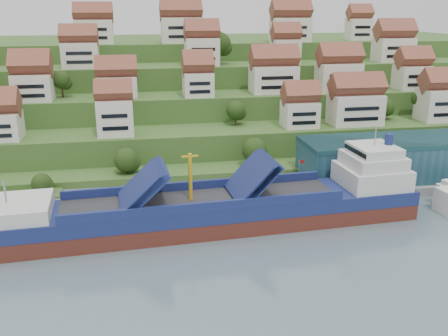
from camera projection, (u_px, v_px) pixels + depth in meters
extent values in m
plane|color=slate|center=(229.00, 226.00, 103.08)|extent=(300.00, 300.00, 0.00)
cube|color=gray|center=(299.00, 190.00, 120.16)|extent=(180.00, 14.00, 2.20)
cube|color=#2D4C1E|center=(186.00, 125.00, 183.02)|extent=(260.00, 128.00, 4.00)
cube|color=#2D4C1E|center=(184.00, 112.00, 186.63)|extent=(260.00, 118.00, 11.00)
cube|color=#2D4C1E|center=(182.00, 99.00, 193.05)|extent=(260.00, 102.00, 18.00)
cube|color=#2D4C1E|center=(179.00, 87.00, 199.47)|extent=(260.00, 86.00, 25.00)
cube|color=#2D4C1E|center=(177.00, 77.00, 206.97)|extent=(260.00, 68.00, 31.00)
cube|color=silver|center=(0.00, 126.00, 125.90)|extent=(10.16, 8.57, 6.84)
cube|color=silver|center=(115.00, 118.00, 129.61)|extent=(9.24, 7.03, 9.41)
cube|color=silver|center=(300.00, 114.00, 139.26)|extent=(9.46, 7.73, 7.07)
cube|color=silver|center=(355.00, 109.00, 141.96)|extent=(14.51, 8.26, 8.57)
cube|color=silver|center=(439.00, 105.00, 146.56)|extent=(11.39, 8.31, 9.33)
cube|color=silver|center=(33.00, 87.00, 139.32)|extent=(10.50, 8.98, 7.42)
cube|color=silver|center=(117.00, 87.00, 145.22)|extent=(11.41, 7.90, 5.96)
cube|color=silver|center=(198.00, 84.00, 146.58)|extent=(8.50, 8.56, 6.91)
cube|color=silver|center=(274.00, 79.00, 152.09)|extent=(13.89, 8.36, 8.19)
cube|color=silver|center=(338.00, 77.00, 154.48)|extent=(12.89, 8.18, 8.67)
cube|color=silver|center=(412.00, 78.00, 158.32)|extent=(10.10, 8.04, 7.50)
cube|color=silver|center=(80.00, 55.00, 154.33)|extent=(10.98, 7.30, 7.74)
cube|color=silver|center=(202.00, 52.00, 160.92)|extent=(10.63, 7.79, 8.71)
cube|color=silver|center=(285.00, 52.00, 166.05)|extent=(8.96, 7.14, 7.97)
cube|color=silver|center=(393.00, 50.00, 172.28)|extent=(12.65, 8.47, 8.02)
cube|color=silver|center=(94.00, 32.00, 170.34)|extent=(12.58, 7.51, 8.07)
cube|color=silver|center=(181.00, 30.00, 174.83)|extent=(13.86, 8.15, 8.69)
cube|color=silver|center=(290.00, 30.00, 181.12)|extent=(13.71, 8.73, 8.46)
cube|color=silver|center=(359.00, 29.00, 190.81)|extent=(8.63, 7.05, 7.95)
ellipsoid|color=#274216|center=(254.00, 150.00, 126.90)|extent=(6.36, 6.36, 6.36)
ellipsoid|color=#274216|center=(126.00, 160.00, 121.96)|extent=(6.00, 6.00, 6.00)
ellipsoid|color=#274216|center=(385.00, 107.00, 148.26)|extent=(5.41, 5.41, 5.41)
ellipsoid|color=#274216|center=(419.00, 99.00, 149.39)|extent=(4.81, 4.81, 4.81)
ellipsoid|color=#274216|center=(236.00, 110.00, 141.00)|extent=(5.45, 5.45, 5.45)
ellipsoid|color=#274216|center=(334.00, 69.00, 159.32)|extent=(4.92, 4.92, 4.92)
ellipsoid|color=#274216|center=(21.00, 82.00, 143.44)|extent=(5.01, 5.01, 5.01)
ellipsoid|color=#274216|center=(61.00, 80.00, 143.84)|extent=(5.16, 5.16, 5.16)
ellipsoid|color=#274216|center=(220.00, 44.00, 163.72)|extent=(7.34, 7.34, 7.34)
ellipsoid|color=#274216|center=(294.00, 46.00, 171.04)|extent=(4.59, 4.59, 4.59)
ellipsoid|color=#274216|center=(293.00, 52.00, 169.69)|extent=(4.55, 4.55, 4.55)
ellipsoid|color=#274216|center=(42.00, 183.00, 112.63)|extent=(4.59, 4.59, 4.59)
cube|color=#214859|center=(419.00, 157.00, 125.54)|extent=(60.00, 15.00, 10.00)
cylinder|color=gray|center=(299.00, 177.00, 113.57)|extent=(0.16, 0.16, 8.00)
cube|color=maroon|center=(302.00, 162.00, 112.57)|extent=(1.20, 0.05, 0.80)
cube|color=#512118|center=(213.00, 222.00, 102.27)|extent=(86.62, 18.11, 5.51)
cube|color=navy|center=(212.00, 205.00, 101.13)|extent=(86.63, 18.25, 2.87)
cube|color=silver|center=(20.00, 209.00, 92.22)|extent=(11.72, 13.18, 2.87)
cube|color=#262628|center=(202.00, 200.00, 100.20)|extent=(55.68, 14.37, 0.33)
cube|color=navy|center=(140.00, 187.00, 96.36)|extent=(8.94, 12.62, 7.62)
cube|color=navy|center=(249.00, 178.00, 101.24)|extent=(8.53, 12.60, 8.06)
cylinder|color=gold|center=(190.00, 178.00, 98.22)|extent=(0.81, 0.81, 9.92)
cube|color=silver|center=(372.00, 176.00, 107.85)|extent=(13.93, 13.30, 4.41)
cube|color=silver|center=(373.00, 160.00, 106.77)|extent=(11.65, 11.86, 2.76)
cube|color=silver|center=(374.00, 150.00, 106.06)|extent=(9.37, 10.41, 1.98)
cylinder|color=navy|center=(389.00, 139.00, 106.15)|extent=(1.86, 1.86, 2.43)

